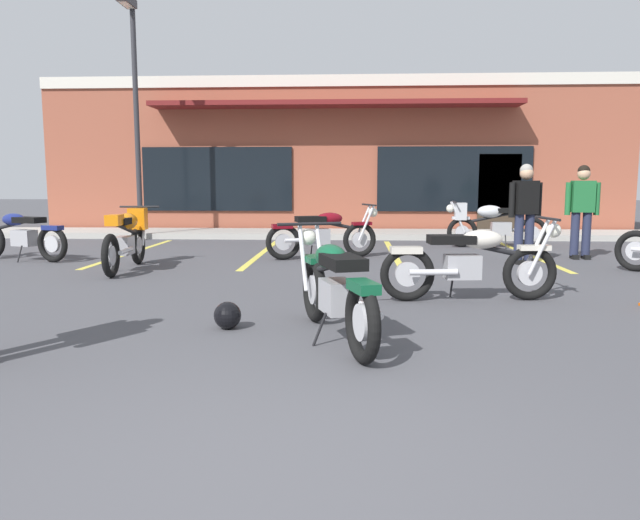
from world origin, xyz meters
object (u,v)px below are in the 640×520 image
motorcycle_silver_naked (127,236)px  helmet_on_pavement (228,315)px  motorcycle_orange_scrambler (323,233)px  motorcycle_green_cafe_racer (492,222)px  motorcycle_foreground_classic (335,287)px  parking_lot_lamp_post (134,89)px  person_by_back_row (525,208)px  person_in_shorts_foreground (582,206)px  motorcycle_black_cruiser (471,261)px  motorcycle_red_sportbike (20,234)px

motorcycle_silver_naked → helmet_on_pavement: 4.48m
motorcycle_silver_naked → motorcycle_orange_scrambler: (3.03, 1.51, -0.07)m
motorcycle_green_cafe_racer → motorcycle_silver_naked: bearing=-151.4°
motorcycle_foreground_classic → parking_lot_lamp_post: 10.47m
motorcycle_foreground_classic → person_by_back_row: size_ratio=1.22×
motorcycle_green_cafe_racer → helmet_on_pavement: motorcycle_green_cafe_racer is taller
motorcycle_foreground_classic → person_in_shorts_foreground: 7.21m
motorcycle_green_cafe_racer → motorcycle_orange_scrambler: size_ratio=1.04×
motorcycle_black_cruiser → motorcycle_orange_scrambler: size_ratio=1.04×
motorcycle_black_cruiser → motorcycle_orange_scrambler: same height
motorcycle_foreground_classic → motorcycle_green_cafe_racer: bearing=67.9°
motorcycle_green_cafe_racer → helmet_on_pavement: bearing=-119.3°
motorcycle_black_cruiser → person_in_shorts_foreground: bearing=55.7°
helmet_on_pavement → motorcycle_orange_scrambler: bearing=82.9°
motorcycle_foreground_classic → motorcycle_red_sportbike: bearing=138.3°
motorcycle_green_cafe_racer → person_by_back_row: 2.61m
person_by_back_row → motorcycle_red_sportbike: bearing=179.9°
motorcycle_foreground_classic → motorcycle_silver_naked: (-3.40, 4.09, 0.07)m
motorcycle_red_sportbike → parking_lot_lamp_post: size_ratio=0.37×
motorcycle_foreground_classic → motorcycle_red_sportbike: 7.63m
motorcycle_red_sportbike → motorcycle_black_cruiser: size_ratio=0.97×
motorcycle_orange_scrambler → motorcycle_green_cafe_racer: bearing=30.4°
person_in_shorts_foreground → person_by_back_row: (-1.21, -0.74, 0.00)m
helmet_on_pavement → parking_lot_lamp_post: parking_lot_lamp_post is taller
motorcycle_red_sportbike → person_by_back_row: size_ratio=1.22×
motorcycle_orange_scrambler → motorcycle_black_cruiser: bearing=-63.5°
motorcycle_foreground_classic → motorcycle_silver_naked: same height
person_in_shorts_foreground → parking_lot_lamp_post: size_ratio=0.31×
motorcycle_black_cruiser → motorcycle_orange_scrambler: (-1.90, 3.80, 0.00)m
motorcycle_silver_naked → helmet_on_pavement: bearing=-57.8°
motorcycle_red_sportbike → motorcycle_orange_scrambler: bearing=5.8°
motorcycle_orange_scrambler → parking_lot_lamp_post: (-4.52, 3.15, 3.02)m
motorcycle_foreground_classic → helmet_on_pavement: bearing=162.8°
motorcycle_orange_scrambler → person_by_back_row: (3.41, -0.55, 0.49)m
motorcycle_black_cruiser → parking_lot_lamp_post: size_ratio=0.39×
motorcycle_silver_naked → motorcycle_green_cafe_racer: size_ratio=1.00×
motorcycle_black_cruiser → person_in_shorts_foreground: (2.72, 3.99, 0.49)m
person_by_back_row → parking_lot_lamp_post: parking_lot_lamp_post is taller
helmet_on_pavement → motorcycle_red_sportbike: bearing=134.5°
motorcycle_foreground_classic → person_in_shorts_foreground: (4.25, 5.80, 0.49)m
motorcycle_orange_scrambler → parking_lot_lamp_post: parking_lot_lamp_post is taller
motorcycle_orange_scrambler → parking_lot_lamp_post: 6.28m
motorcycle_silver_naked → person_by_back_row: bearing=8.5°
motorcycle_red_sportbike → motorcycle_orange_scrambler: 5.36m
motorcycle_red_sportbike → person_in_shorts_foreground: (9.95, 0.73, 0.49)m
motorcycle_orange_scrambler → helmet_on_pavement: (-0.66, -5.29, -0.33)m
motorcycle_red_sportbike → person_in_shorts_foreground: size_ratio=1.22×
motorcycle_foreground_classic → helmet_on_pavement: 1.12m
motorcycle_red_sportbike → helmet_on_pavement: (4.68, -4.76, -0.33)m
person_in_shorts_foreground → motorcycle_silver_naked: bearing=-167.4°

